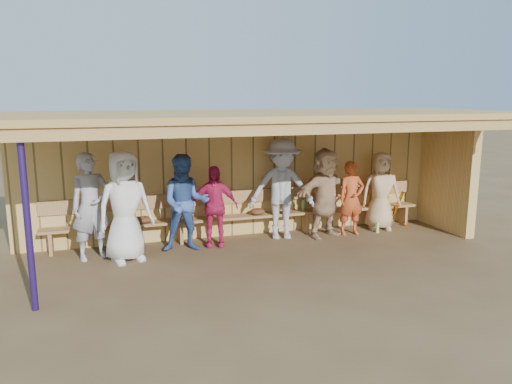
% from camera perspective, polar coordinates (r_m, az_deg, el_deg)
% --- Properties ---
extents(ground, '(90.00, 90.00, 0.00)m').
position_cam_1_polar(ground, '(9.02, 0.66, -6.97)').
color(ground, brown).
rests_on(ground, ground).
extents(player_a, '(0.78, 0.64, 1.85)m').
position_cam_1_polar(player_a, '(8.94, -18.35, -1.58)').
color(player_a, '#99979F').
rests_on(player_a, ground).
extents(player_b, '(1.07, 0.87, 1.90)m').
position_cam_1_polar(player_b, '(8.66, -14.75, -1.59)').
color(player_b, silver).
rests_on(player_b, ground).
extents(player_c, '(0.95, 0.79, 1.76)m').
position_cam_1_polar(player_c, '(9.02, -8.07, -1.27)').
color(player_c, '#38579A').
rests_on(player_c, ground).
extents(player_d, '(0.95, 0.56, 1.52)m').
position_cam_1_polar(player_d, '(9.28, -4.84, -1.64)').
color(player_d, '#C21F4E').
rests_on(player_d, ground).
extents(player_e, '(1.40, 0.98, 1.97)m').
position_cam_1_polar(player_e, '(9.72, 2.96, 0.36)').
color(player_e, '#9B9AA3').
rests_on(player_e, ground).
extents(player_f, '(1.73, 0.99, 1.78)m').
position_cam_1_polar(player_f, '(9.93, 7.94, -0.08)').
color(player_f, tan).
rests_on(player_f, ground).
extents(player_g, '(0.55, 0.37, 1.49)m').
position_cam_1_polar(player_g, '(10.19, 10.83, -0.71)').
color(player_g, '#BE491E').
rests_on(player_g, ground).
extents(player_h, '(0.91, 0.71, 1.64)m').
position_cam_1_polar(player_h, '(10.71, 14.09, 0.12)').
color(player_h, tan).
rests_on(player_h, ground).
extents(dugout_structure, '(8.80, 3.20, 2.50)m').
position_cam_1_polar(dugout_structure, '(9.41, 1.66, 4.37)').
color(dugout_structure, tan).
rests_on(dugout_structure, ground).
extents(bench, '(7.60, 0.34, 0.93)m').
position_cam_1_polar(bench, '(9.90, -1.31, -2.15)').
color(bench, '#A47746').
rests_on(bench, ground).
extents(dugout_equipment, '(5.76, 0.62, 0.80)m').
position_cam_1_polar(dugout_equipment, '(9.68, -3.60, -2.70)').
color(dugout_equipment, gold).
rests_on(dugout_equipment, ground).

